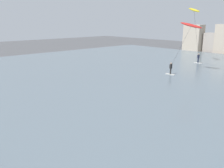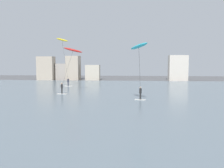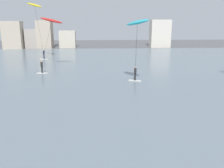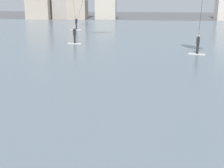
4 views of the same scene
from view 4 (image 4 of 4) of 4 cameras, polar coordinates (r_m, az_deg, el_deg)
water_bay at (r=32.13m, az=9.72°, el=6.82°), size 84.00×52.00×0.10m
far_shore_buildings at (r=60.42m, az=0.09°, el=14.23°), size 39.25×4.92×6.59m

